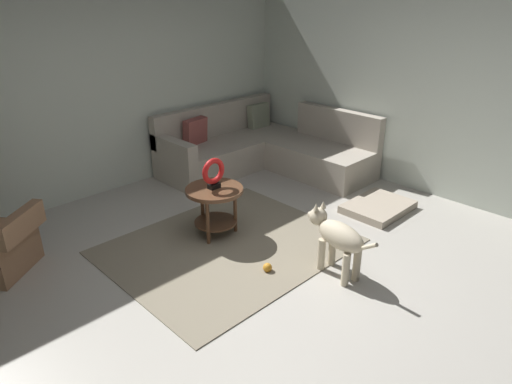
{
  "coord_description": "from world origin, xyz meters",
  "views": [
    {
      "loc": [
        -2.48,
        -2.38,
        2.41
      ],
      "look_at": [
        0.45,
        0.6,
        0.55
      ],
      "focal_mm": 31.92,
      "sensor_mm": 36.0,
      "label": 1
    }
  ],
  "objects_px": {
    "sectional_couch": "(263,150)",
    "side_table": "(215,199)",
    "dog_toy_ball": "(267,268)",
    "torus_sculpture": "(214,173)",
    "dog": "(337,237)",
    "dog_bed_mat": "(378,207)"
  },
  "relations": [
    {
      "from": "sectional_couch",
      "to": "side_table",
      "type": "relative_size",
      "value": 3.75
    },
    {
      "from": "sectional_couch",
      "to": "dog_toy_ball",
      "type": "xyz_separation_m",
      "value": [
        -1.88,
        -1.92,
        -0.25
      ]
    },
    {
      "from": "torus_sculpture",
      "to": "dog",
      "type": "bearing_deg",
      "value": -76.39
    },
    {
      "from": "dog",
      "to": "dog_toy_ball",
      "type": "distance_m",
      "value": 0.71
    },
    {
      "from": "sectional_couch",
      "to": "dog_bed_mat",
      "type": "height_order",
      "value": "sectional_couch"
    },
    {
      "from": "side_table",
      "to": "dog_toy_ball",
      "type": "relative_size",
      "value": 6.96
    },
    {
      "from": "dog",
      "to": "sectional_couch",
      "type": "bearing_deg",
      "value": 67.75
    },
    {
      "from": "side_table",
      "to": "dog_bed_mat",
      "type": "xyz_separation_m",
      "value": [
        1.75,
        -0.91,
        -0.37
      ]
    },
    {
      "from": "sectional_couch",
      "to": "dog_toy_ball",
      "type": "height_order",
      "value": "sectional_couch"
    },
    {
      "from": "dog_bed_mat",
      "to": "dog",
      "type": "relative_size",
      "value": 0.95
    },
    {
      "from": "dog_bed_mat",
      "to": "dog",
      "type": "distance_m",
      "value": 1.53
    },
    {
      "from": "dog_bed_mat",
      "to": "dog_toy_ball",
      "type": "bearing_deg",
      "value": 179.35
    },
    {
      "from": "sectional_couch",
      "to": "dog_toy_ball",
      "type": "bearing_deg",
      "value": -134.32
    },
    {
      "from": "torus_sculpture",
      "to": "dog_bed_mat",
      "type": "height_order",
      "value": "torus_sculpture"
    },
    {
      "from": "sectional_couch",
      "to": "dog",
      "type": "height_order",
      "value": "sectional_couch"
    },
    {
      "from": "torus_sculpture",
      "to": "dog_bed_mat",
      "type": "distance_m",
      "value": 2.08
    },
    {
      "from": "side_table",
      "to": "dog",
      "type": "height_order",
      "value": "dog"
    },
    {
      "from": "sectional_couch",
      "to": "dog_bed_mat",
      "type": "xyz_separation_m",
      "value": [
        -0.01,
        -1.94,
        -0.24
      ]
    },
    {
      "from": "sectional_couch",
      "to": "dog_toy_ball",
      "type": "relative_size",
      "value": 26.09
    },
    {
      "from": "side_table",
      "to": "dog_bed_mat",
      "type": "distance_m",
      "value": 2.01
    },
    {
      "from": "dog_toy_ball",
      "to": "side_table",
      "type": "bearing_deg",
      "value": 82.54
    },
    {
      "from": "dog_bed_mat",
      "to": "dog_toy_ball",
      "type": "xyz_separation_m",
      "value": [
        -1.87,
        0.02,
        -0.0
      ]
    }
  ]
}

